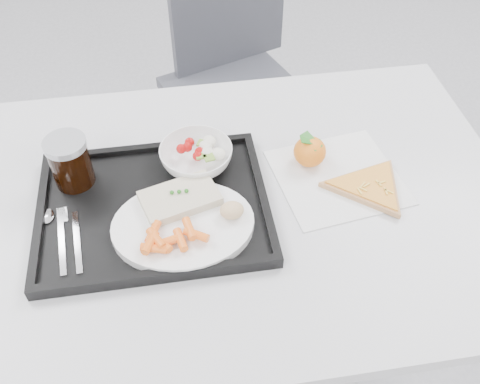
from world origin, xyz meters
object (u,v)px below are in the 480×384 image
Objects in this scene: table at (225,220)px; tangerine at (310,151)px; chair at (234,61)px; dinner_plate at (183,225)px; pizza_slice at (370,186)px; tray at (154,208)px; cola_glass at (70,161)px; salad_bowl at (196,157)px.

tangerine is at bearing 21.19° from table.
chair is 0.78m from tangerine.
dinner_plate is 1.07× the size of pizza_slice.
chair is 12.03× the size of tangerine.
pizza_slice is (0.16, -0.84, 0.22)m from chair.
dinner_plate is (0.05, -0.07, 0.02)m from tray.
chair is 0.90m from cola_glass.
chair is 6.11× the size of salad_bowl.
chair is at bearing 80.31° from table.
cola_glass is at bearing 164.15° from table.
pizza_slice is (0.30, -0.02, 0.08)m from table.
cola_glass is at bearing 178.92° from tangerine.
table is at bearing 40.77° from dinner_plate.
salad_bowl is 0.61× the size of pizza_slice.
tray is 0.35m from tangerine.
chair is at bearing 71.15° from tray.
tray reaches higher than pizza_slice.
tray is 5.82× the size of tangerine.
cola_glass is (-0.21, 0.16, 0.05)m from dinner_plate.
table is 0.31m from pizza_slice.
chair reaches higher than tangerine.
pizza_slice is at bearing -18.35° from salad_bowl.
tangerine reaches higher than tray.
cola_glass is 1.40× the size of tangerine.
tangerine is (0.24, -0.02, -0.00)m from salad_bowl.
chair is (0.14, 0.82, -0.15)m from table.
salad_bowl is 0.36m from pizza_slice.
chair is 0.79m from salad_bowl.
cola_glass reaches higher than salad_bowl.
pizza_slice is (0.44, -0.01, 0.00)m from tray.
cola_glass reaches higher than dinner_plate.
salad_bowl is 0.24m from tangerine.
table is at bearing -158.81° from tangerine.
tangerine is at bearing -85.80° from chair.
tangerine is (0.49, -0.01, -0.04)m from cola_glass.
cola_glass is 0.43× the size of pizza_slice.
tangerine reaches higher than table.
cola_glass is at bearing -178.06° from salad_bowl.
dinner_plate is at bearing -104.18° from salad_bowl.
salad_bowl is at bearing 1.94° from cola_glass.
chair reaches higher than pizza_slice.
table is 7.89× the size of salad_bowl.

